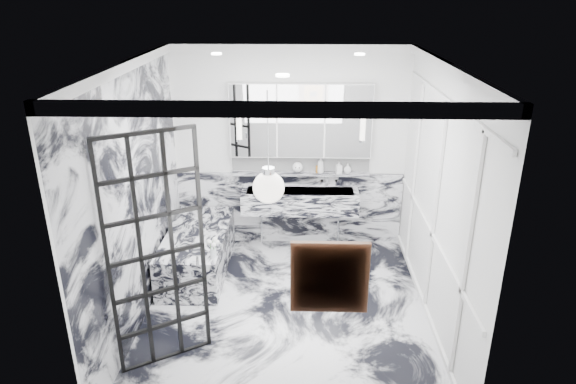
{
  "coord_description": "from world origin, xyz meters",
  "views": [
    {
      "loc": [
        0.17,
        -4.98,
        3.47
      ],
      "look_at": [
        0.01,
        0.5,
        1.28
      ],
      "focal_mm": 32.0,
      "sensor_mm": 36.0,
      "label": 1
    }
  ],
  "objects_px": {
    "crittall_door": "(157,255)",
    "bathtub": "(198,251)",
    "mirror_cabinet": "(301,121)",
    "trough_sink": "(300,201)"
  },
  "relations": [
    {
      "from": "trough_sink",
      "to": "mirror_cabinet",
      "type": "xyz_separation_m",
      "value": [
        -0.0,
        0.17,
        1.09
      ]
    },
    {
      "from": "crittall_door",
      "to": "mirror_cabinet",
      "type": "relative_size",
      "value": 1.23
    },
    {
      "from": "trough_sink",
      "to": "mirror_cabinet",
      "type": "relative_size",
      "value": 0.84
    },
    {
      "from": "trough_sink",
      "to": "mirror_cabinet",
      "type": "height_order",
      "value": "mirror_cabinet"
    },
    {
      "from": "crittall_door",
      "to": "bathtub",
      "type": "xyz_separation_m",
      "value": [
        -0.01,
        1.72,
        -0.89
      ]
    },
    {
      "from": "crittall_door",
      "to": "bathtub",
      "type": "height_order",
      "value": "crittall_door"
    },
    {
      "from": "mirror_cabinet",
      "to": "bathtub",
      "type": "distance_m",
      "value": 2.2
    },
    {
      "from": "mirror_cabinet",
      "to": "crittall_door",
      "type": "bearing_deg",
      "value": -117.24
    },
    {
      "from": "trough_sink",
      "to": "bathtub",
      "type": "bearing_deg",
      "value": -153.52
    },
    {
      "from": "mirror_cabinet",
      "to": "bathtub",
      "type": "bearing_deg",
      "value": -147.94
    }
  ]
}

